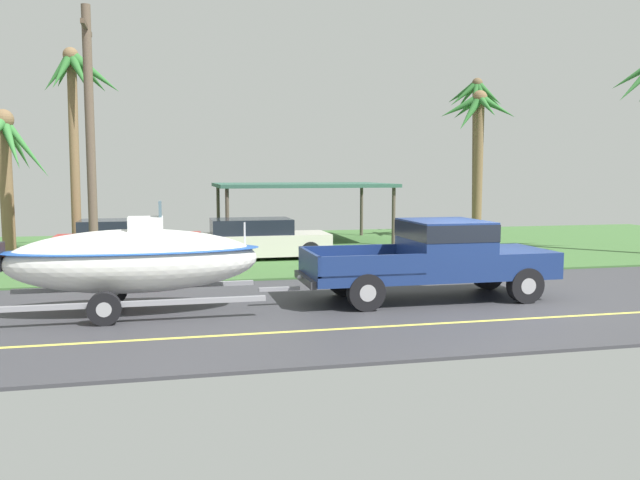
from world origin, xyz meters
name	(u,v)px	position (x,y,z in m)	size (l,w,h in m)	color
ground	(370,256)	(0.00, 8.38, -0.01)	(36.00, 22.00, 0.11)	#38383D
pickup_truck_towing	(443,255)	(-0.71, 0.56, 1.02)	(5.90, 2.09, 1.82)	navy
boat_on_trailer	(133,260)	(-7.60, 0.56, 1.10)	(6.36, 2.28, 2.33)	gray
parked_sedan_near	(256,240)	(-4.01, 8.25, 0.67)	(4.68, 1.87, 1.38)	beige
parked_sedan_far	(128,241)	(-8.17, 8.75, 0.67)	(4.67, 1.82, 1.38)	#B21E19
carport_awning	(301,186)	(-1.52, 12.97, 2.35)	(6.94, 4.84, 2.46)	#4C4238
palm_tree_near_left	(478,127)	(6.00, 12.39, 4.82)	(3.31, 3.15, 6.35)	brown
palm_tree_near_right	(78,98)	(-9.79, 10.74, 5.45)	(2.73, 2.72, 7.14)	brown
palm_tree_mid	(3,154)	(-11.69, 8.26, 3.48)	(2.70, 3.48, 4.82)	brown
palm_tree_far_left	(476,113)	(7.13, 14.95, 5.61)	(2.98, 2.91, 7.23)	brown
utility_pole	(90,140)	(-8.82, 5.06, 3.78)	(0.24, 1.80, 7.25)	brown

